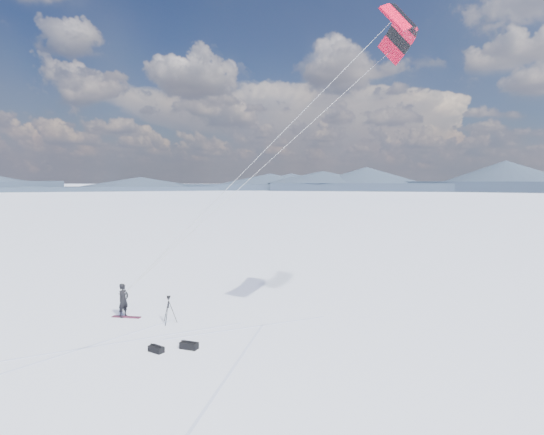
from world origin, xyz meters
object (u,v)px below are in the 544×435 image
(snowkiter, at_px, (124,317))
(tripod, at_px, (169,305))
(snowboard, at_px, (126,317))
(gear_bag_b, at_px, (156,349))
(gear_bag_a, at_px, (189,345))

(snowkiter, height_order, tripod, tripod)
(snowboard, distance_m, tripod, 2.76)
(snowboard, bearing_deg, tripod, -12.58)
(snowboard, height_order, gear_bag_b, gear_bag_b)
(tripod, bearing_deg, gear_bag_b, -103.31)
(snowboard, bearing_deg, gear_bag_b, -50.45)
(tripod, distance_m, gear_bag_a, 3.84)
(gear_bag_a, xyz_separation_m, gear_bag_b, (-1.14, -0.69, -0.01))
(snowkiter, relative_size, gear_bag_b, 2.37)
(snowkiter, distance_m, tripod, 2.92)
(snowboard, xyz_separation_m, gear_bag_b, (3.90, -3.86, 0.11))
(gear_bag_a, bearing_deg, tripod, 136.57)
(snowkiter, bearing_deg, snowboard, -88.20)
(tripod, bearing_deg, snowkiter, 139.54)
(snowboard, relative_size, gear_bag_b, 2.06)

